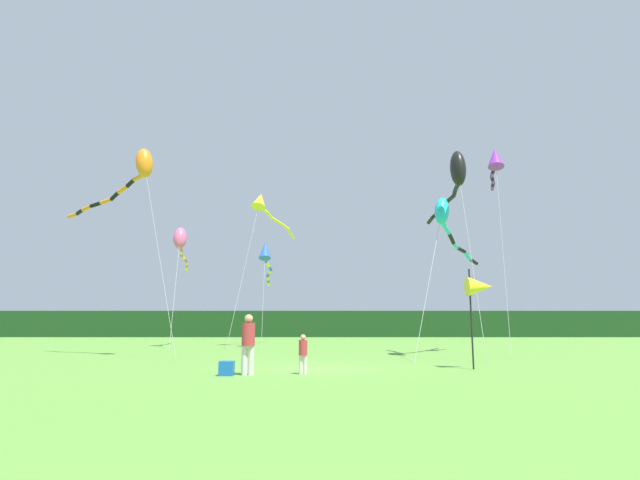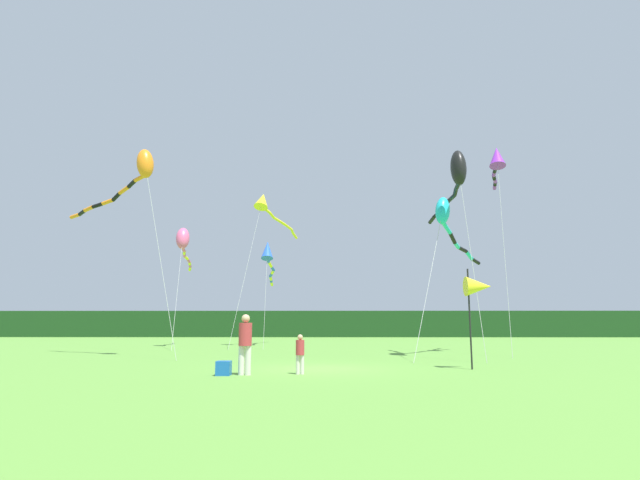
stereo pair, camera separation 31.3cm
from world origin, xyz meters
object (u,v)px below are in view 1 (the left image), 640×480
at_px(kite_orange, 136,171).
at_px(banner_flag_pole, 480,287).
at_px(kite_purple, 495,160).
at_px(kite_rainbow, 181,241).
at_px(kite_cyan, 446,220).
at_px(cooler_box, 227,368).
at_px(kite_black, 456,174).
at_px(kite_blue, 266,256).
at_px(person_child, 303,352).
at_px(kite_yellow, 264,205).
at_px(person_adult, 249,341).

bearing_deg(kite_orange, banner_flag_pole, -22.30).
xyz_separation_m(kite_purple, kite_rainbow, (-19.34, 8.01, -3.21)).
bearing_deg(kite_cyan, cooler_box, -134.28).
xyz_separation_m(cooler_box, kite_purple, (12.48, 11.07, 10.22)).
bearing_deg(kite_purple, kite_black, -132.30).
height_order(cooler_box, kite_blue, kite_blue).
distance_m(kite_blue, kite_orange, 12.49).
bearing_deg(cooler_box, person_child, 9.43).
bearing_deg(kite_purple, banner_flag_pole, -114.21).
bearing_deg(person_child, kite_orange, 137.43).
height_order(kite_blue, kite_purple, kite_purple).
xyz_separation_m(cooler_box, kite_cyan, (9.25, 9.49, 6.54)).
distance_m(person_child, kite_yellow, 22.40).
xyz_separation_m(cooler_box, kite_black, (9.33, 7.60, 8.39)).
relative_size(kite_blue, kite_cyan, 0.91).
relative_size(person_child, kite_orange, 0.12).
height_order(banner_flag_pole, kite_orange, kite_orange).
bearing_deg(cooler_box, kite_purple, 41.56).
height_order(person_adult, kite_orange, kite_orange).
xyz_separation_m(cooler_box, kite_yellow, (-1.29, 20.37, 9.92)).
height_order(cooler_box, kite_yellow, kite_yellow).
bearing_deg(kite_orange, person_adult, -49.91).
height_order(person_adult, cooler_box, person_adult).
bearing_deg(kite_orange, kite_purple, 8.70).
bearing_deg(kite_black, cooler_box, -140.82).
relative_size(kite_blue, kite_black, 0.88).
distance_m(kite_cyan, kite_black, 2.64).
bearing_deg(kite_purple, person_child, -133.60).
height_order(kite_blue, kite_cyan, kite_cyan).
distance_m(person_child, kite_cyan, 12.97).
xyz_separation_m(kite_cyan, kite_orange, (-15.47, -1.28, 2.19)).
bearing_deg(kite_cyan, person_child, -127.34).
distance_m(person_child, kite_purple, 17.69).
xyz_separation_m(person_adult, kite_purple, (11.86, 10.98, 9.41)).
xyz_separation_m(kite_cyan, kite_rainbow, (-16.11, 9.59, 0.48)).
xyz_separation_m(person_adult, person_child, (1.68, 0.30, -0.35)).
distance_m(cooler_box, kite_yellow, 22.69).
xyz_separation_m(kite_cyan, kite_black, (0.08, -1.89, 1.85)).
distance_m(person_adult, kite_orange, 13.24).
xyz_separation_m(person_adult, kite_cyan, (8.63, 9.40, 5.72)).
height_order(person_adult, kite_cyan, kite_cyan).
distance_m(banner_flag_pole, kite_blue, 19.74).
distance_m(person_adult, kite_black, 13.77).
height_order(kite_rainbow, kite_orange, kite_orange).
bearing_deg(kite_cyan, kite_rainbow, 149.25).
height_order(kite_cyan, kite_black, kite_black).
height_order(cooler_box, kite_black, kite_black).
distance_m(person_child, cooler_box, 2.38).
bearing_deg(kite_blue, cooler_box, -87.25).
relative_size(banner_flag_pole, kite_yellow, 0.31).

